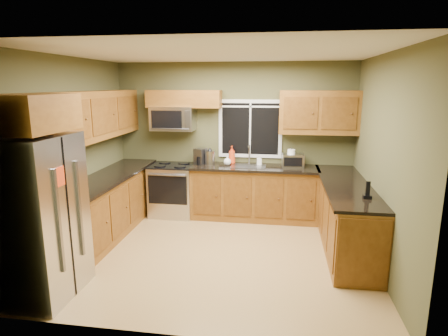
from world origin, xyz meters
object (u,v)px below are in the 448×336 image
(toaster_oven, at_px, (293,160))
(kettle, at_px, (210,157))
(microwave, at_px, (173,119))
(coffee_maker, at_px, (200,157))
(paper_towel_roll, at_px, (291,158))
(refrigerator, at_px, (38,218))
(soap_bottle_c, at_px, (227,160))
(range, at_px, (173,190))
(soap_bottle_a, at_px, (232,155))
(cordless_phone, at_px, (368,193))
(soap_bottle_b, at_px, (259,160))

(toaster_oven, height_order, kettle, kettle)
(microwave, height_order, coffee_maker, microwave)
(paper_towel_roll, bearing_deg, refrigerator, -134.16)
(coffee_maker, distance_m, paper_towel_roll, 1.57)
(kettle, relative_size, soap_bottle_c, 1.81)
(refrigerator, height_order, range, refrigerator)
(range, distance_m, kettle, 0.91)
(toaster_oven, xyz_separation_m, paper_towel_roll, (-0.03, -0.00, 0.04))
(microwave, bearing_deg, coffee_maker, -9.08)
(refrigerator, bearing_deg, soap_bottle_a, 59.41)
(paper_towel_roll, relative_size, cordless_phone, 1.54)
(soap_bottle_c, bearing_deg, toaster_oven, 1.09)
(range, bearing_deg, toaster_oven, 2.14)
(coffee_maker, height_order, paper_towel_roll, paper_towel_roll)
(coffee_maker, distance_m, soap_bottle_c, 0.48)
(refrigerator, xyz_separation_m, coffee_maker, (1.19, 2.83, 0.17))
(coffee_maker, xyz_separation_m, soap_bottle_a, (0.54, 0.11, 0.03))
(soap_bottle_c, bearing_deg, soap_bottle_b, 9.44)
(refrigerator, height_order, coffee_maker, refrigerator)
(refrigerator, xyz_separation_m, soap_bottle_b, (2.22, 2.92, 0.13))
(coffee_maker, height_order, cordless_phone, coffee_maker)
(toaster_oven, xyz_separation_m, coffee_maker, (-1.60, -0.02, 0.02))
(paper_towel_roll, bearing_deg, coffee_maker, -179.27)
(coffee_maker, relative_size, paper_towel_roll, 0.85)
(toaster_oven, xyz_separation_m, soap_bottle_b, (-0.57, 0.07, -0.03))
(microwave, xyz_separation_m, soap_bottle_b, (1.53, 0.01, -0.70))
(range, distance_m, coffee_maker, 0.79)
(soap_bottle_a, height_order, soap_bottle_b, soap_bottle_a)
(microwave, distance_m, soap_bottle_b, 1.68)
(soap_bottle_a, bearing_deg, kettle, -161.63)
(range, bearing_deg, cordless_phone, -28.70)
(soap_bottle_b, bearing_deg, refrigerator, -127.25)
(soap_bottle_c, bearing_deg, refrigerator, -120.58)
(range, xyz_separation_m, paper_towel_roll, (2.07, 0.08, 0.62))
(toaster_oven, height_order, cordless_phone, toaster_oven)
(soap_bottle_a, relative_size, soap_bottle_b, 1.86)
(soap_bottle_c, relative_size, cordless_phone, 0.77)
(refrigerator, distance_m, coffee_maker, 3.07)
(microwave, distance_m, coffee_maker, 0.83)
(range, xyz_separation_m, soap_bottle_a, (1.05, 0.16, 0.63))
(microwave, distance_m, soap_bottle_c, 1.21)
(microwave, xyz_separation_m, toaster_oven, (2.10, -0.06, -0.68))
(coffee_maker, height_order, kettle, kettle)
(toaster_oven, bearing_deg, soap_bottle_b, 173.07)
(kettle, bearing_deg, toaster_oven, 1.48)
(kettle, height_order, soap_bottle_a, soap_bottle_a)
(soap_bottle_b, relative_size, cordless_phone, 0.79)
(coffee_maker, bearing_deg, toaster_oven, 0.80)
(range, relative_size, soap_bottle_b, 5.46)
(toaster_oven, bearing_deg, refrigerator, -134.45)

